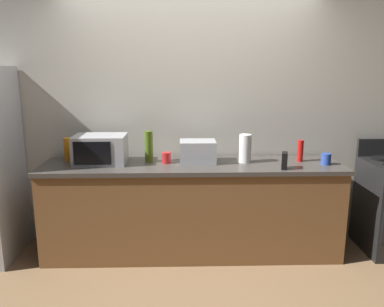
{
  "coord_description": "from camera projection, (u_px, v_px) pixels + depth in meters",
  "views": [
    {
      "loc": [
        -0.1,
        -3.2,
        1.8
      ],
      "look_at": [
        0.0,
        0.4,
        1.0
      ],
      "focal_mm": 36.78,
      "sensor_mm": 36.0,
      "label": 1
    }
  ],
  "objects": [
    {
      "name": "ground_plane",
      "position": [
        193.0,
        272.0,
        3.51
      ],
      "size": [
        8.0,
        8.0,
        0.0
      ],
      "primitive_type": "plane",
      "color": "#93704C"
    },
    {
      "name": "back_wall",
      "position": [
        191.0,
        111.0,
        4.01
      ],
      "size": [
        6.4,
        0.1,
        2.7
      ],
      "primitive_type": "cube",
      "color": "beige",
      "rests_on": "ground_plane"
    },
    {
      "name": "counter_run",
      "position": [
        192.0,
        209.0,
        3.81
      ],
      "size": [
        2.84,
        0.64,
        0.9
      ],
      "color": "brown",
      "rests_on": "ground_plane"
    },
    {
      "name": "microwave",
      "position": [
        100.0,
        149.0,
        3.7
      ],
      "size": [
        0.48,
        0.35,
        0.27
      ],
      "color": "#B7BABF",
      "rests_on": "counter_run"
    },
    {
      "name": "toaster_oven",
      "position": [
        198.0,
        152.0,
        3.75
      ],
      "size": [
        0.34,
        0.26,
        0.21
      ],
      "primitive_type": "cube",
      "color": "#B7BABF",
      "rests_on": "counter_run"
    },
    {
      "name": "paper_towel_roll",
      "position": [
        245.0,
        148.0,
        3.74
      ],
      "size": [
        0.12,
        0.12,
        0.27
      ],
      "primitive_type": "cylinder",
      "color": "white",
      "rests_on": "counter_run"
    },
    {
      "name": "cordless_phone",
      "position": [
        284.0,
        161.0,
        3.52
      ],
      "size": [
        0.08,
        0.12,
        0.15
      ],
      "primitive_type": "cube",
      "rotation": [
        0.0,
        0.0,
        -0.25
      ],
      "color": "black",
      "rests_on": "counter_run"
    },
    {
      "name": "bottle_hot_sauce",
      "position": [
        300.0,
        151.0,
        3.79
      ],
      "size": [
        0.06,
        0.06,
        0.21
      ],
      "primitive_type": "cylinder",
      "color": "red",
      "rests_on": "counter_run"
    },
    {
      "name": "bottle_olive_oil",
      "position": [
        149.0,
        147.0,
        3.76
      ],
      "size": [
        0.08,
        0.08,
        0.3
      ],
      "primitive_type": "cylinder",
      "color": "#4C6B19",
      "rests_on": "counter_run"
    },
    {
      "name": "bottle_dish_soap",
      "position": [
        68.0,
        149.0,
        3.81
      ],
      "size": [
        0.08,
        0.08,
        0.23
      ],
      "primitive_type": "cylinder",
      "color": "orange",
      "rests_on": "counter_run"
    },
    {
      "name": "mug_red",
      "position": [
        166.0,
        158.0,
        3.73
      ],
      "size": [
        0.08,
        0.08,
        0.1
      ],
      "primitive_type": "cylinder",
      "color": "red",
      "rests_on": "counter_run"
    },
    {
      "name": "mug_blue",
      "position": [
        326.0,
        159.0,
        3.67
      ],
      "size": [
        0.09,
        0.09,
        0.11
      ],
      "primitive_type": "cylinder",
      "color": "#2D4CB2",
      "rests_on": "counter_run"
    }
  ]
}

